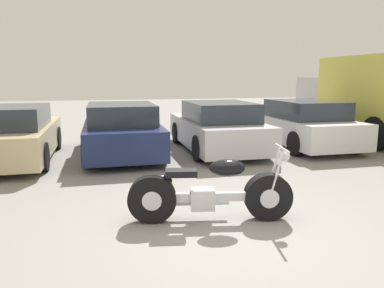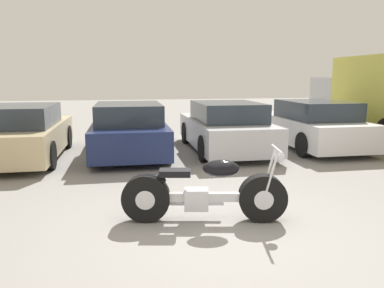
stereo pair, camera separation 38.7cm
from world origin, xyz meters
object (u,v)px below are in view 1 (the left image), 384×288
(motorcycle, at_px, (208,193))
(parked_car_silver, at_px, (217,127))
(parked_car_navy, at_px, (121,130))
(parked_car_white, at_px, (301,124))
(delivery_truck, at_px, (379,95))
(parked_car_champagne, at_px, (11,135))

(motorcycle, height_order, parked_car_silver, parked_car_silver)
(parked_car_navy, height_order, parked_car_silver, same)
(parked_car_silver, relative_size, parked_car_white, 1.00)
(parked_car_navy, height_order, parked_car_white, same)
(parked_car_white, bearing_deg, delivery_truck, 3.48)
(motorcycle, bearing_deg, parked_car_navy, 100.59)
(parked_car_champagne, relative_size, parked_car_white, 1.00)
(motorcycle, relative_size, parked_car_navy, 0.55)
(parked_car_silver, bearing_deg, parked_car_navy, 179.42)
(parked_car_navy, distance_m, parked_car_white, 5.31)
(parked_car_white, bearing_deg, parked_car_navy, -179.70)
(parked_car_navy, bearing_deg, motorcycle, -79.41)
(motorcycle, relative_size, parked_car_champagne, 0.55)
(parked_car_navy, xyz_separation_m, parked_car_white, (5.31, 0.03, 0.00))
(motorcycle, height_order, parked_car_white, parked_car_white)
(parked_car_silver, bearing_deg, delivery_truck, 2.36)
(parked_car_white, distance_m, delivery_truck, 2.91)
(parked_car_champagne, xyz_separation_m, delivery_truck, (10.74, 0.39, 0.85))
(motorcycle, height_order, parked_car_navy, parked_car_navy)
(motorcycle, bearing_deg, parked_car_champagne, 126.52)
(parked_car_champagne, height_order, parked_car_silver, same)
(motorcycle, bearing_deg, parked_car_silver, 71.19)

